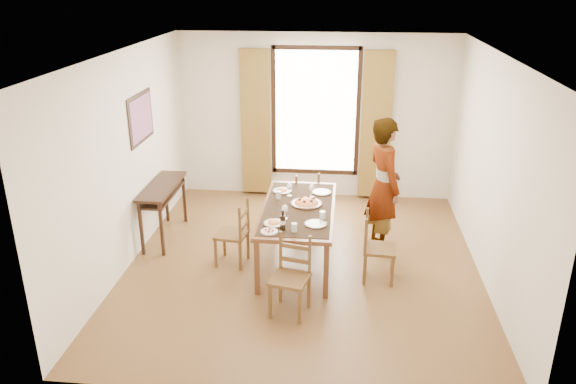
# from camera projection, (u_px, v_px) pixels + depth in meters

# --- Properties ---
(ground) EXTENTS (5.00, 5.00, 0.00)m
(ground) POSITION_uv_depth(u_px,v_px,m) (303.00, 264.00, 7.35)
(ground) COLOR #4E2A18
(ground) RESTS_ON ground
(room_shell) EXTENTS (4.60, 5.10, 2.74)m
(room_shell) POSITION_uv_depth(u_px,v_px,m) (305.00, 148.00, 6.91)
(room_shell) COLOR silver
(room_shell) RESTS_ON ground
(console_table) EXTENTS (0.38, 1.20, 0.80)m
(console_table) POSITION_uv_depth(u_px,v_px,m) (162.00, 193.00, 7.85)
(console_table) COLOR #311E10
(console_table) RESTS_ON ground
(dining_table) EXTENTS (0.92, 1.91, 0.76)m
(dining_table) POSITION_uv_depth(u_px,v_px,m) (298.00, 212.00, 7.21)
(dining_table) COLOR brown
(dining_table) RESTS_ON ground
(chair_west) EXTENTS (0.43, 0.43, 0.87)m
(chair_west) POSITION_uv_depth(u_px,v_px,m) (234.00, 235.00, 7.23)
(chair_west) COLOR brown
(chair_west) RESTS_ON ground
(chair_north) EXTENTS (0.51, 0.51, 0.88)m
(chair_north) POSITION_uv_depth(u_px,v_px,m) (304.00, 202.00, 8.27)
(chair_north) COLOR brown
(chair_north) RESTS_ON ground
(chair_south) EXTENTS (0.48, 0.48, 0.90)m
(chair_south) POSITION_uv_depth(u_px,v_px,m) (291.00, 278.00, 6.19)
(chair_south) COLOR brown
(chair_south) RESTS_ON ground
(chair_east) EXTENTS (0.41, 0.41, 0.87)m
(chair_east) POSITION_uv_depth(u_px,v_px,m) (377.00, 249.00, 6.86)
(chair_east) COLOR brown
(chair_east) RESTS_ON ground
(man) EXTENTS (0.97, 0.90, 1.85)m
(man) POSITION_uv_depth(u_px,v_px,m) (384.00, 186.00, 7.43)
(man) COLOR gray
(man) RESTS_ON ground
(plate_sw) EXTENTS (0.27, 0.27, 0.05)m
(plate_sw) POSITION_uv_depth(u_px,v_px,m) (274.00, 222.00, 6.69)
(plate_sw) COLOR silver
(plate_sw) RESTS_ON dining_table
(plate_se) EXTENTS (0.27, 0.27, 0.05)m
(plate_se) POSITION_uv_depth(u_px,v_px,m) (316.00, 223.00, 6.68)
(plate_se) COLOR silver
(plate_se) RESTS_ON dining_table
(plate_nw) EXTENTS (0.27, 0.27, 0.05)m
(plate_nw) POSITION_uv_depth(u_px,v_px,m) (282.00, 190.00, 7.68)
(plate_nw) COLOR silver
(plate_nw) RESTS_ON dining_table
(plate_ne) EXTENTS (0.27, 0.27, 0.05)m
(plate_ne) POSITION_uv_depth(u_px,v_px,m) (321.00, 191.00, 7.64)
(plate_ne) COLOR silver
(plate_ne) RESTS_ON dining_table
(pasta_platter) EXTENTS (0.40, 0.40, 0.10)m
(pasta_platter) POSITION_uv_depth(u_px,v_px,m) (306.00, 201.00, 7.25)
(pasta_platter) COLOR #DB441C
(pasta_platter) RESTS_ON dining_table
(caprese_plate) EXTENTS (0.20, 0.20, 0.04)m
(caprese_plate) POSITION_uv_depth(u_px,v_px,m) (269.00, 231.00, 6.49)
(caprese_plate) COLOR silver
(caprese_plate) RESTS_ON dining_table
(wine_glass_a) EXTENTS (0.08, 0.08, 0.18)m
(wine_glass_a) POSITION_uv_depth(u_px,v_px,m) (285.00, 212.00, 6.82)
(wine_glass_a) COLOR white
(wine_glass_a) RESTS_ON dining_table
(wine_glass_b) EXTENTS (0.08, 0.08, 0.18)m
(wine_glass_b) POSITION_uv_depth(u_px,v_px,m) (312.00, 191.00, 7.48)
(wine_glass_b) COLOR white
(wine_glass_b) RESTS_ON dining_table
(wine_glass_c) EXTENTS (0.08, 0.08, 0.18)m
(wine_glass_c) POSITION_uv_depth(u_px,v_px,m) (289.00, 190.00, 7.51)
(wine_glass_c) COLOR white
(wine_glass_c) RESTS_ON dining_table
(tumbler_a) EXTENTS (0.07, 0.07, 0.10)m
(tumbler_a) POSITION_uv_depth(u_px,v_px,m) (323.00, 215.00, 6.83)
(tumbler_a) COLOR silver
(tumbler_a) RESTS_ON dining_table
(tumbler_b) EXTENTS (0.07, 0.07, 0.10)m
(tumbler_b) POSITION_uv_depth(u_px,v_px,m) (279.00, 195.00, 7.45)
(tumbler_b) COLOR silver
(tumbler_b) RESTS_ON dining_table
(tumbler_c) EXTENTS (0.07, 0.07, 0.10)m
(tumbler_c) POSITION_uv_depth(u_px,v_px,m) (294.00, 227.00, 6.50)
(tumbler_c) COLOR silver
(tumbler_c) RESTS_ON dining_table
(wine_bottle) EXTENTS (0.07, 0.07, 0.25)m
(wine_bottle) POSITION_uv_depth(u_px,v_px,m) (283.00, 220.00, 6.51)
(wine_bottle) COLOR black
(wine_bottle) RESTS_ON dining_table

